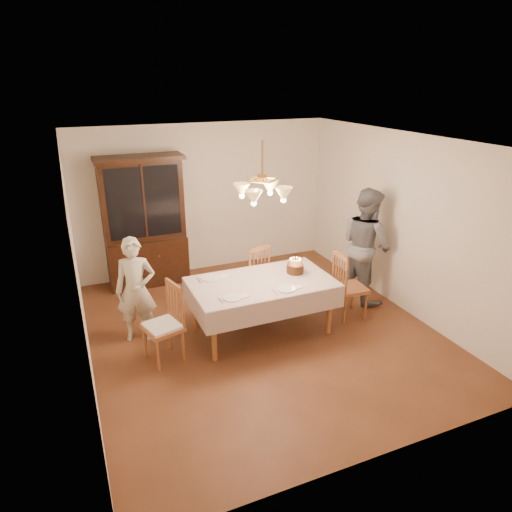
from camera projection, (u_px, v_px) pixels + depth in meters
name	position (u px, v px, depth m)	size (l,w,h in m)	color
ground	(262.00, 331.00, 6.37)	(5.00, 5.00, 0.00)	#592D19
room_shell	(262.00, 222.00, 5.79)	(5.00, 5.00, 5.00)	white
dining_table	(262.00, 286.00, 6.12)	(1.90, 1.10, 0.76)	brown
china_hutch	(145.00, 224.00, 7.51)	(1.38, 0.54, 2.16)	black
chair_far_side	(252.00, 278.00, 6.95)	(0.55, 0.54, 1.00)	brown
chair_left_end	(163.00, 327.00, 5.57)	(0.52, 0.53, 1.00)	brown
chair_right_end	(349.00, 289.00, 6.61)	(0.45, 0.47, 1.00)	brown
elderly_woman	(136.00, 290.00, 5.94)	(0.52, 0.34, 1.43)	beige
adult_in_grey	(366.00, 245.00, 7.03)	(0.87, 0.67, 1.78)	slate
birthday_cake	(295.00, 269.00, 6.31)	(0.30, 0.30, 0.22)	white
place_setting_near_left	(234.00, 298.00, 5.63)	(0.37, 0.23, 0.02)	white
place_setting_near_right	(287.00, 289.00, 5.86)	(0.39, 0.25, 0.02)	white
place_setting_far_left	(212.00, 278.00, 6.18)	(0.41, 0.27, 0.02)	white
chandelier	(262.00, 192.00, 5.64)	(0.62, 0.62, 0.73)	#BF8C3F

